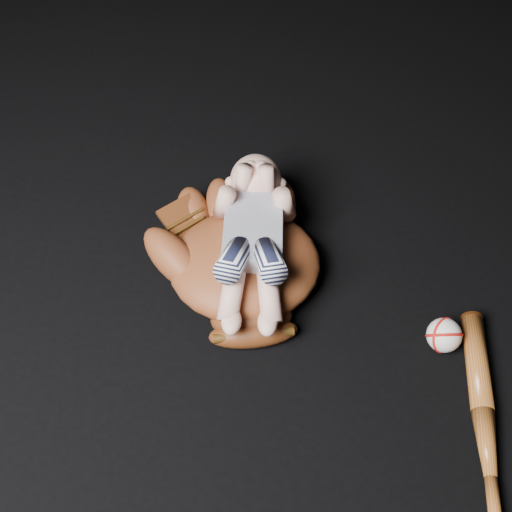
# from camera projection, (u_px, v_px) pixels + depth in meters

# --- Properties ---
(baseball_glove) EXTENTS (0.41, 0.45, 0.13)m
(baseball_glove) POSITION_uv_depth(u_px,v_px,m) (244.00, 259.00, 1.22)
(baseball_glove) COLOR #622B15
(baseball_glove) RESTS_ON ground
(newborn_baby) EXTENTS (0.19, 0.39, 0.16)m
(newborn_baby) POSITION_uv_depth(u_px,v_px,m) (253.00, 239.00, 1.17)
(newborn_baby) COLOR #DDA28E
(newborn_baby) RESTS_ON baseball_glove
(baseball_bat) EXTENTS (0.09, 0.42, 0.04)m
(baseball_bat) POSITION_uv_depth(u_px,v_px,m) (484.00, 425.00, 1.06)
(baseball_bat) COLOR brown
(baseball_bat) RESTS_ON ground
(baseball) EXTENTS (0.08, 0.08, 0.06)m
(baseball) POSITION_uv_depth(u_px,v_px,m) (444.00, 335.00, 1.15)
(baseball) COLOR white
(baseball) RESTS_ON ground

